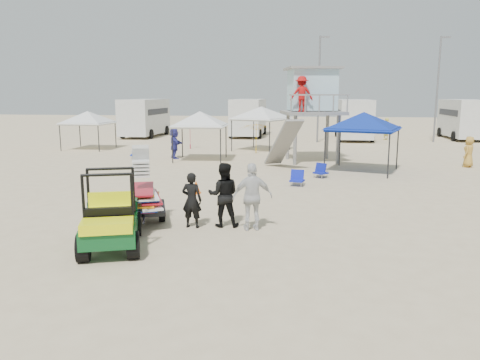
# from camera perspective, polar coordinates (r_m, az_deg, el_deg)

# --- Properties ---
(ground) EXTENTS (140.00, 140.00, 0.00)m
(ground) POSITION_cam_1_polar(r_m,az_deg,el_deg) (10.74, -5.08, -9.66)
(ground) COLOR beige
(ground) RESTS_ON ground
(utility_cart) EXTENTS (1.97, 2.73, 1.88)m
(utility_cart) POSITION_cam_1_polar(r_m,az_deg,el_deg) (11.66, -15.68, -3.90)
(utility_cart) COLOR #0B4A1E
(utility_cart) RESTS_ON ground
(surf_trailer) EXTENTS (1.68, 2.31, 1.99)m
(surf_trailer) POSITION_cam_1_polar(r_m,az_deg,el_deg) (13.78, -11.70, -1.81)
(surf_trailer) COLOR black
(surf_trailer) RESTS_ON ground
(man_left) EXTENTS (0.59, 0.41, 1.56)m
(man_left) POSITION_cam_1_polar(r_m,az_deg,el_deg) (13.06, -5.90, -2.46)
(man_left) COLOR black
(man_left) RESTS_ON ground
(man_mid) EXTENTS (0.96, 0.80, 1.81)m
(man_mid) POSITION_cam_1_polar(r_m,az_deg,el_deg) (13.09, -2.03, -1.82)
(man_mid) COLOR black
(man_mid) RESTS_ON ground
(man_right) EXTENTS (1.17, 0.73, 1.86)m
(man_right) POSITION_cam_1_polar(r_m,az_deg,el_deg) (12.72, 1.54, -2.08)
(man_right) COLOR silver
(man_right) RESTS_ON ground
(lifeguard_tower) EXTENTS (3.73, 3.73, 5.00)m
(lifeguard_tower) POSITION_cam_1_polar(r_m,az_deg,el_deg) (26.13, 8.69, 10.40)
(lifeguard_tower) COLOR gray
(lifeguard_tower) RESTS_ON ground
(canopy_blue) EXTENTS (3.79, 3.79, 3.26)m
(canopy_blue) POSITION_cam_1_polar(r_m,az_deg,el_deg) (23.10, 14.86, 7.66)
(canopy_blue) COLOR black
(canopy_blue) RESTS_ON ground
(canopy_white_a) EXTENTS (2.95, 2.95, 3.15)m
(canopy_white_a) POSITION_cam_1_polar(r_m,az_deg,el_deg) (26.37, -4.91, 8.03)
(canopy_white_a) COLOR black
(canopy_white_a) RESTS_ON ground
(canopy_white_b) EXTENTS (2.85, 2.85, 2.96)m
(canopy_white_b) POSITION_cam_1_polar(r_m,az_deg,el_deg) (33.40, -18.10, 7.73)
(canopy_white_b) COLOR black
(canopy_white_b) RESTS_ON ground
(canopy_white_c) EXTENTS (3.92, 3.92, 3.29)m
(canopy_white_c) POSITION_cam_1_polar(r_m,az_deg,el_deg) (30.95, 2.61, 8.67)
(canopy_white_c) COLOR black
(canopy_white_c) RESTS_ON ground
(umbrella_a) EXTENTS (2.36, 2.40, 1.95)m
(umbrella_a) POSITION_cam_1_polar(r_m,az_deg,el_deg) (32.14, -6.11, 5.52)
(umbrella_a) COLOR #AF122F
(umbrella_a) RESTS_ON ground
(umbrella_b) EXTENTS (2.80, 2.82, 1.92)m
(umbrella_b) POSITION_cam_1_polar(r_m,az_deg,el_deg) (29.55, 2.02, 5.13)
(umbrella_b) COLOR yellow
(umbrella_b) RESTS_ON ground
(cone_near) EXTENTS (0.34, 0.34, 0.50)m
(cone_near) POSITION_cam_1_polar(r_m,az_deg,el_deg) (17.62, -5.37, -0.85)
(cone_near) COLOR #FF5D08
(cone_near) RESTS_ON ground
(cone_far) EXTENTS (0.34, 0.34, 0.50)m
(cone_far) POSITION_cam_1_polar(r_m,az_deg,el_deg) (22.43, -12.00, 1.39)
(cone_far) COLOR #F64C07
(cone_far) RESTS_ON ground
(beach_chair_a) EXTENTS (0.63, 0.68, 0.64)m
(beach_chair_a) POSITION_cam_1_polar(r_m,az_deg,el_deg) (27.86, -12.56, 3.22)
(beach_chair_a) COLOR #0F29A4
(beach_chair_a) RESTS_ON ground
(beach_chair_b) EXTENTS (0.64, 0.69, 0.64)m
(beach_chair_b) POSITION_cam_1_polar(r_m,az_deg,el_deg) (19.23, 6.98, 0.25)
(beach_chair_b) COLOR #101EB4
(beach_chair_b) RESTS_ON ground
(beach_chair_c) EXTENTS (0.73, 0.84, 0.64)m
(beach_chair_c) POSITION_cam_1_polar(r_m,az_deg,el_deg) (21.27, 9.81, 1.15)
(beach_chair_c) COLOR #0E1A98
(beach_chair_c) RESTS_ON ground
(rv_far_left) EXTENTS (2.64, 6.80, 3.25)m
(rv_far_left) POSITION_cam_1_polar(r_m,az_deg,el_deg) (42.36, -11.52, 7.66)
(rv_far_left) COLOR silver
(rv_far_left) RESTS_ON ground
(rv_mid_left) EXTENTS (2.65, 6.50, 3.25)m
(rv_mid_left) POSITION_cam_1_polar(r_m,az_deg,el_deg) (41.69, 1.02, 7.82)
(rv_mid_left) COLOR silver
(rv_mid_left) RESTS_ON ground
(rv_mid_right) EXTENTS (2.64, 7.00, 3.25)m
(rv_mid_right) POSITION_cam_1_polar(r_m,az_deg,el_deg) (40.00, 13.73, 7.42)
(rv_mid_right) COLOR silver
(rv_mid_right) RESTS_ON ground
(rv_far_right) EXTENTS (2.64, 6.60, 3.25)m
(rv_far_right) POSITION_cam_1_polar(r_m,az_deg,el_deg) (43.21, 25.60, 6.91)
(rv_far_right) COLOR silver
(rv_far_right) RESTS_ON ground
(light_pole_left) EXTENTS (0.14, 0.14, 8.00)m
(light_pole_left) POSITION_cam_1_polar(r_m,az_deg,el_deg) (36.80, 9.57, 10.77)
(light_pole_left) COLOR slate
(light_pole_left) RESTS_ON ground
(light_pole_right) EXTENTS (0.14, 0.14, 8.00)m
(light_pole_right) POSITION_cam_1_polar(r_m,az_deg,el_deg) (39.48, 22.91, 10.07)
(light_pole_right) COLOR slate
(light_pole_right) RESTS_ON ground
(distant_beachgoers) EXTENTS (16.88, 15.36, 1.79)m
(distant_beachgoers) POSITION_cam_1_polar(r_m,az_deg,el_deg) (28.62, 5.61, 4.72)
(distant_beachgoers) COLOR navy
(distant_beachgoers) RESTS_ON ground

